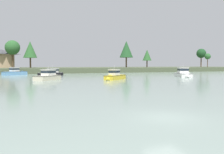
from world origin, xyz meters
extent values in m
plane|color=gray|center=(0.00, 0.00, 0.00)|extent=(528.14, 528.14, 0.00)
cube|color=#4C563D|center=(0.00, 97.58, 1.04)|extent=(237.66, 40.43, 2.08)
cube|color=gold|center=(12.30, 37.25, 0.24)|extent=(6.86, 6.35, 1.62)
cone|color=gold|center=(9.60, 34.93, 0.24)|extent=(2.84, 2.84, 2.03)
cube|color=black|center=(12.30, 37.25, 1.02)|extent=(7.03, 6.52, 0.05)
cube|color=silver|center=(11.94, 36.94, 1.71)|extent=(3.01, 2.95, 1.32)
cube|color=#19232D|center=(11.94, 36.94, 1.84)|extent=(3.07, 3.01, 0.47)
cube|color=beige|center=(11.94, 36.94, 2.40)|extent=(3.42, 3.36, 0.06)
cylinder|color=silver|center=(11.94, 36.94, 2.91)|extent=(0.03, 0.03, 0.98)
cube|color=beige|center=(-2.59, 40.90, 0.24)|extent=(6.62, 6.87, 1.63)
cone|color=beige|center=(-0.23, 43.46, 0.24)|extent=(3.03, 3.01, 2.33)
cube|color=black|center=(-2.59, 40.90, 1.02)|extent=(6.79, 7.04, 0.05)
cube|color=silver|center=(-2.37, 41.13, 1.71)|extent=(3.39, 3.43, 1.32)
cube|color=#19232D|center=(-2.37, 41.13, 1.85)|extent=(3.46, 3.50, 0.47)
cube|color=beige|center=(-2.37, 41.13, 2.40)|extent=(3.86, 3.90, 0.06)
cylinder|color=silver|center=(-2.37, 41.13, 2.84)|extent=(0.03, 0.03, 0.81)
cube|color=#669ECC|center=(-9.56, 71.16, 0.27)|extent=(8.01, 6.35, 1.87)
cone|color=#669ECC|center=(-6.24, 73.26, 0.27)|extent=(3.08, 3.11, 2.28)
cube|color=black|center=(-9.56, 71.16, 1.17)|extent=(8.20, 6.52, 0.05)
cube|color=silver|center=(-9.66, 71.10, 1.86)|extent=(3.18, 3.04, 1.31)
cube|color=#19232D|center=(-9.66, 71.10, 1.99)|extent=(3.25, 3.10, 0.47)
cube|color=beige|center=(-9.66, 71.10, 2.55)|extent=(3.61, 3.48, 0.06)
cylinder|color=silver|center=(-9.66, 71.10, 3.29)|extent=(0.03, 0.03, 1.43)
cube|color=white|center=(35.28, 41.38, 0.23)|extent=(6.09, 8.82, 1.61)
cone|color=white|center=(33.66, 37.58, 0.23)|extent=(3.47, 3.22, 2.79)
cube|color=black|center=(35.28, 41.38, 1.01)|extent=(6.27, 9.02, 0.05)
cube|color=silver|center=(35.27, 41.35, 1.86)|extent=(3.40, 3.61, 1.64)
cube|color=#19232D|center=(35.27, 41.35, 2.02)|extent=(3.47, 3.68, 0.59)
cube|color=beige|center=(35.27, 41.35, 2.70)|extent=(3.90, 4.09, 0.06)
cylinder|color=silver|center=(35.27, 41.35, 3.31)|extent=(0.03, 0.03, 1.15)
cube|color=black|center=(0.75, 60.75, 0.23)|extent=(8.06, 6.58, 1.59)
cone|color=black|center=(4.05, 62.94, 0.23)|extent=(3.16, 3.21, 2.38)
cube|color=silver|center=(0.75, 60.75, 1.00)|extent=(8.25, 6.76, 0.05)
cube|color=silver|center=(1.40, 61.17, 1.67)|extent=(3.68, 3.43, 1.28)
cube|color=#19232D|center=(1.40, 61.17, 1.79)|extent=(3.75, 3.50, 0.46)
cube|color=beige|center=(1.40, 61.17, 2.34)|extent=(4.16, 3.91, 0.06)
cylinder|color=silver|center=(1.40, 61.17, 2.94)|extent=(0.03, 0.03, 1.15)
cylinder|color=brown|center=(84.96, 82.31, 4.60)|extent=(0.36, 0.36, 5.04)
sphere|color=#2D602D|center=(84.96, 82.31, 7.84)|extent=(3.17, 3.17, 3.17)
cylinder|color=brown|center=(44.16, 96.94, 6.32)|extent=(0.76, 0.76, 8.47)
cone|color=#235128|center=(44.16, 96.94, 11.47)|extent=(6.98, 6.98, 8.54)
cylinder|color=brown|center=(91.47, 93.88, 5.44)|extent=(0.64, 0.64, 6.72)
sphere|color=#1E4723|center=(91.47, 93.88, 10.04)|extent=(5.47, 5.47, 5.47)
cylinder|color=brown|center=(53.94, 92.43, 4.99)|extent=(0.58, 0.58, 5.81)
cone|color=#2D602D|center=(53.94, 92.43, 8.41)|extent=(4.60, 4.60, 5.62)
cylinder|color=brown|center=(-3.28, 95.32, 5.71)|extent=(0.68, 0.68, 7.26)
cone|color=#2D602D|center=(-3.28, 95.32, 10.07)|extent=(5.87, 5.87, 7.18)
cylinder|color=brown|center=(-10.38, 95.53, 5.72)|extent=(0.79, 0.79, 7.27)
sphere|color=#2D602D|center=(-10.38, 95.53, 10.74)|extent=(6.16, 6.16, 6.16)
cube|color=tan|center=(-15.14, 101.77, 5.04)|extent=(10.83, 9.66, 5.92)
pyramid|color=#47474C|center=(-15.14, 101.77, 9.10)|extent=(11.70, 10.43, 2.19)
camera|label=1|loc=(-9.06, -12.64, 3.48)|focal=37.32mm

